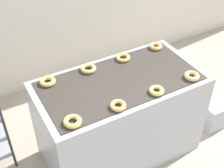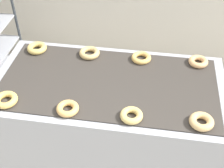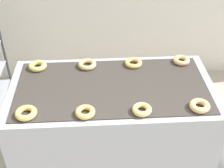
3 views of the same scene
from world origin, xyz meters
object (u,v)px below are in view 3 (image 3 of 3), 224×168
at_px(donut_near_midleft, 85,112).
at_px(donut_far_right, 181,60).
at_px(fryer_machine, 112,131).
at_px(donut_near_right, 200,106).
at_px(donut_far_midright, 133,63).
at_px(donut_far_midleft, 87,64).
at_px(donut_far_left, 38,66).
at_px(donut_near_left, 26,113).
at_px(donut_near_midright, 142,110).

bearing_deg(donut_near_midleft, donut_far_right, 36.65).
distance_m(fryer_machine, donut_near_right, 0.79).
height_order(donut_near_midleft, donut_far_midright, donut_near_midleft).
height_order(donut_far_midright, donut_far_right, donut_far_right).
bearing_deg(donut_far_midleft, donut_far_left, -179.98).
relative_size(donut_near_midleft, donut_far_midright, 0.95).
relative_size(donut_near_left, donut_far_midright, 1.03).
height_order(donut_far_left, donut_far_midleft, donut_far_left).
bearing_deg(donut_near_right, fryer_machine, 154.13).
bearing_deg(fryer_machine, donut_far_midright, 55.32).
relative_size(donut_near_left, donut_near_midright, 1.08).
height_order(donut_far_midleft, donut_far_midright, donut_far_midleft).
xyz_separation_m(donut_near_midleft, donut_far_midleft, (0.01, 0.56, 0.00)).
height_order(donut_near_midleft, donut_near_right, donut_near_right).
xyz_separation_m(donut_near_midleft, donut_far_right, (0.77, 0.57, 0.00)).
xyz_separation_m(donut_near_left, donut_near_midright, (0.75, -0.01, -0.00)).
distance_m(donut_far_midleft, donut_far_midright, 0.37).
distance_m(donut_far_midleft, donut_far_right, 0.76).
relative_size(donut_near_right, donut_far_midleft, 0.95).
distance_m(donut_near_left, donut_far_midright, 0.93).
relative_size(donut_far_left, donut_far_right, 1.07).
distance_m(fryer_machine, donut_far_right, 0.80).
height_order(donut_near_left, donut_near_right, donut_near_right).
bearing_deg(donut_far_midright, donut_near_midleft, -124.13).
bearing_deg(donut_near_left, donut_far_midright, 35.70).
xyz_separation_m(donut_far_left, donut_far_midleft, (0.39, 0.00, -0.00)).
bearing_deg(donut_near_left, donut_far_midleft, 54.27).
bearing_deg(donut_near_midleft, donut_far_left, 124.08).
relative_size(donut_near_midright, donut_near_right, 0.95).
height_order(donut_near_right, donut_far_midleft, donut_near_right).
bearing_deg(donut_far_right, donut_far_left, -179.28).
height_order(donut_near_midright, donut_far_right, same).
bearing_deg(donut_near_right, donut_near_midright, -178.20).
xyz_separation_m(donut_near_midleft, donut_far_left, (-0.38, 0.56, 0.00)).
xyz_separation_m(fryer_machine, donut_far_left, (-0.57, 0.27, 0.49)).
relative_size(donut_near_left, donut_near_midleft, 1.08).
bearing_deg(fryer_machine, donut_far_midleft, 123.77).
xyz_separation_m(donut_far_midleft, donut_far_midright, (0.37, 0.00, -0.00)).
distance_m(donut_near_midleft, donut_near_midright, 0.37).
xyz_separation_m(donut_near_midright, donut_far_right, (0.40, 0.57, 0.00)).
xyz_separation_m(donut_near_right, donut_far_midleft, (-0.74, 0.54, -0.00)).
relative_size(fryer_machine, donut_near_midright, 11.51).
bearing_deg(donut_far_left, donut_far_right, 0.72).
xyz_separation_m(donut_near_midleft, donut_near_right, (0.75, 0.01, 0.00)).
distance_m(donut_near_midright, donut_far_right, 0.69).
bearing_deg(donut_far_left, fryer_machine, -25.38).
height_order(donut_near_midright, donut_far_left, donut_far_left).
relative_size(donut_near_left, donut_far_left, 1.00).
bearing_deg(donut_far_right, donut_near_left, -154.07).
bearing_deg(donut_far_midright, donut_far_left, -179.91).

